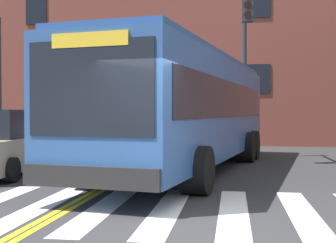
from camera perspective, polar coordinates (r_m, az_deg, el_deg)
ground_plane at (r=7.01m, az=-0.05°, el=-12.58°), size 120.00×120.00×0.00m
crosswalk at (r=7.99m, az=8.00°, el=-10.84°), size 13.97×4.24×0.01m
lane_line_yellow_inner at (r=22.09m, az=0.99°, el=-3.10°), size 0.12×36.00×0.01m
lane_line_yellow_outer at (r=22.07m, az=1.41°, el=-3.11°), size 0.12×36.00×0.01m
city_bus at (r=13.25m, az=2.54°, el=1.61°), size 4.39×12.15×3.21m
car_silver_behind_bus at (r=24.14m, az=3.75°, el=-0.68°), size 2.07×4.13×1.90m
traffic_light_overhead at (r=16.21m, az=9.43°, el=9.23°), size 0.35×2.78×5.91m
building_facade at (r=27.85m, az=10.67°, el=11.14°), size 28.17×9.38×12.94m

